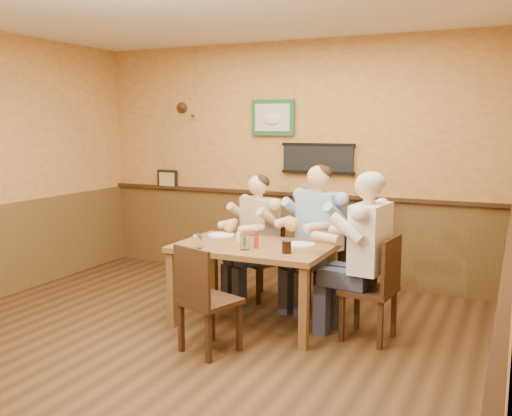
{
  "coord_description": "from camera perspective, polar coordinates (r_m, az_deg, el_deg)",
  "views": [
    {
      "loc": [
        2.49,
        -3.8,
        1.85
      ],
      "look_at": [
        0.37,
        0.77,
        1.1
      ],
      "focal_mm": 40.0,
      "sensor_mm": 36.0,
      "label": 1
    }
  ],
  "objects": [
    {
      "name": "salt_shaker",
      "position": [
        5.34,
        -1.77,
        -2.93
      ],
      "size": [
        0.04,
        0.04,
        0.09
      ],
      "primitive_type": "cylinder",
      "rotation": [
        0.0,
        0.0,
        0.13
      ],
      "color": "silver",
      "rests_on": "dining_table"
    },
    {
      "name": "plate_far_left",
      "position": [
        5.64,
        -3.54,
        -2.72
      ],
      "size": [
        0.33,
        0.33,
        0.02
      ],
      "primitive_type": "cylinder",
      "rotation": [
        0.0,
        0.0,
        0.28
      ],
      "color": "white",
      "rests_on": "dining_table"
    },
    {
      "name": "diner_blue_polo",
      "position": [
        5.78,
        6.35,
        -3.6
      ],
      "size": [
        0.76,
        0.76,
        1.3
      ],
      "primitive_type": null,
      "rotation": [
        0.0,
        0.0,
        -0.32
      ],
      "color": "#89A8CE",
      "rests_on": "ground"
    },
    {
      "name": "water_glass_left",
      "position": [
        5.1,
        -5.86,
        -3.3
      ],
      "size": [
        0.1,
        0.1,
        0.13
      ],
      "primitive_type": "cylinder",
      "rotation": [
        0.0,
        0.0,
        0.3
      ],
      "color": "white",
      "rests_on": "dining_table"
    },
    {
      "name": "chair_right_end",
      "position": [
        5.01,
        11.22,
        -7.84
      ],
      "size": [
        0.47,
        0.47,
        0.91
      ],
      "primitive_type": null,
      "rotation": [
        0.0,
        0.0,
        -1.69
      ],
      "color": "#382211",
      "rests_on": "ground"
    },
    {
      "name": "room",
      "position": [
        4.62,
        -5.81,
        6.4
      ],
      "size": [
        5.02,
        5.03,
        2.81
      ],
      "color": "#33200F",
      "rests_on": "ground"
    },
    {
      "name": "chair_back_right",
      "position": [
        5.82,
        6.32,
        -5.48
      ],
      "size": [
        0.53,
        0.53,
        0.91
      ],
      "primitive_type": null,
      "rotation": [
        0.0,
        0.0,
        -0.32
      ],
      "color": "#382211",
      "rests_on": "ground"
    },
    {
      "name": "hot_sauce_bottle",
      "position": [
        5.07,
        0.03,
        -3.03
      ],
      "size": [
        0.06,
        0.06,
        0.18
      ],
      "primitive_type": "cylinder",
      "rotation": [
        0.0,
        0.0,
        0.38
      ],
      "color": "#B12D12",
      "rests_on": "dining_table"
    },
    {
      "name": "pepper_shaker",
      "position": [
        5.16,
        -1.06,
        -3.38
      ],
      "size": [
        0.03,
        0.03,
        0.08
      ],
      "primitive_type": "cylinder",
      "rotation": [
        0.0,
        0.0,
        0.02
      ],
      "color": "black",
      "rests_on": "dining_table"
    },
    {
      "name": "dining_table",
      "position": [
        5.24,
        -0.27,
        -4.68
      ],
      "size": [
        1.4,
        0.9,
        0.75
      ],
      "color": "brown",
      "rests_on": "ground"
    },
    {
      "name": "cola_tumbler",
      "position": [
        4.88,
        3.08,
        -3.92
      ],
      "size": [
        0.11,
        0.11,
        0.11
      ],
      "primitive_type": "cylinder",
      "rotation": [
        0.0,
        0.0,
        0.42
      ],
      "color": "black",
      "rests_on": "dining_table"
    },
    {
      "name": "water_glass_mid",
      "position": [
        5.01,
        -1.11,
        -3.48
      ],
      "size": [
        0.09,
        0.09,
        0.13
      ],
      "primitive_type": "cylinder",
      "rotation": [
        0.0,
        0.0,
        0.08
      ],
      "color": "silver",
      "rests_on": "dining_table"
    },
    {
      "name": "chair_back_left",
      "position": [
        6.06,
        0.38,
        -5.22
      ],
      "size": [
        0.51,
        0.51,
        0.83
      ],
      "primitive_type": null,
      "rotation": [
        0.0,
        0.0,
        -0.42
      ],
      "color": "#382211",
      "rests_on": "ground"
    },
    {
      "name": "diner_tan_shirt",
      "position": [
        6.02,
        0.38,
        -3.58
      ],
      "size": [
        0.72,
        0.72,
        1.19
      ],
      "primitive_type": null,
      "rotation": [
        0.0,
        0.0,
        -0.42
      ],
      "color": "beige",
      "rests_on": "ground"
    },
    {
      "name": "diner_white_elder",
      "position": [
        4.96,
        11.29,
        -5.68
      ],
      "size": [
        0.67,
        0.67,
        1.3
      ],
      "primitive_type": null,
      "rotation": [
        0.0,
        0.0,
        -1.69
      ],
      "color": "silver",
      "rests_on": "ground"
    },
    {
      "name": "plate_far_right",
      "position": [
        5.21,
        4.52,
        -3.65
      ],
      "size": [
        0.26,
        0.26,
        0.02
      ],
      "primitive_type": "cylinder",
      "rotation": [
        0.0,
        0.0,
        -0.0
      ],
      "color": "silver",
      "rests_on": "dining_table"
    },
    {
      "name": "chair_near_side",
      "position": [
        4.68,
        -4.62,
        -8.99
      ],
      "size": [
        0.52,
        0.52,
        0.89
      ],
      "primitive_type": null,
      "rotation": [
        0.0,
        0.0,
        2.81
      ],
      "color": "#382211",
      "rests_on": "ground"
    }
  ]
}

